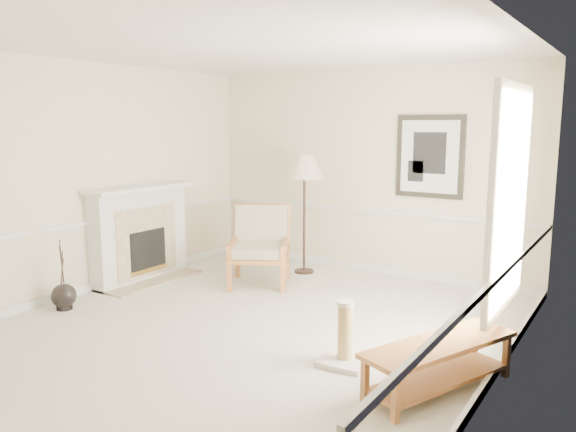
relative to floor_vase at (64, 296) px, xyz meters
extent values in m
plane|color=silver|center=(2.15, 0.77, -0.15)|extent=(5.50, 5.50, 0.00)
cube|color=beige|center=(2.15, 3.52, 1.30)|extent=(5.00, 0.04, 2.90)
cube|color=beige|center=(-0.35, 0.77, 1.30)|extent=(0.04, 5.50, 2.90)
cube|color=beige|center=(4.65, 0.77, 1.30)|extent=(0.04, 5.50, 2.90)
cube|color=white|center=(2.15, 0.77, 2.75)|extent=(5.00, 5.50, 0.04)
cube|color=white|center=(2.15, 3.50, -0.10)|extent=(4.95, 0.04, 0.10)
cube|color=white|center=(2.15, 3.50, 0.75)|extent=(4.95, 0.04, 0.05)
cube|color=white|center=(4.61, 1.17, 1.35)|extent=(0.03, 1.20, 1.80)
cube|color=white|center=(4.60, 1.17, 1.35)|extent=(0.05, 1.34, 1.94)
cube|color=black|center=(3.10, 3.49, 1.55)|extent=(0.92, 0.04, 1.10)
cube|color=white|center=(3.10, 3.46, 1.55)|extent=(0.78, 0.01, 0.96)
cube|color=black|center=(3.10, 3.46, 1.60)|extent=(0.45, 0.01, 0.55)
cube|color=white|center=(-0.21, 1.37, 0.47)|extent=(0.28, 1.50, 1.25)
cube|color=white|center=(-0.16, 1.37, 1.13)|extent=(0.46, 1.64, 0.06)
cube|color=#C6B28E|center=(-0.06, 1.37, 0.40)|extent=(0.02, 1.05, 0.95)
cube|color=black|center=(-0.05, 1.37, 0.27)|extent=(0.02, 0.62, 0.58)
cube|color=gold|center=(-0.05, 1.37, 0.01)|extent=(0.01, 0.66, 0.05)
cube|color=#C6B28E|center=(-0.05, 1.37, -0.14)|extent=(0.60, 1.50, 0.03)
sphere|color=black|center=(0.00, 0.00, 0.01)|extent=(0.29, 0.29, 0.29)
cylinder|color=black|center=(0.00, 0.00, -0.11)|extent=(0.18, 0.18, 0.08)
cylinder|color=black|center=(0.00, 0.00, 0.38)|extent=(0.09, 0.10, 0.45)
cylinder|color=black|center=(0.00, 0.00, 0.35)|extent=(0.11, 0.12, 0.37)
cylinder|color=black|center=(0.00, 0.00, 0.42)|extent=(0.05, 0.05, 0.53)
cube|color=#A66235|center=(1.17, 1.59, 0.06)|extent=(0.09, 0.09, 0.42)
cube|color=#A66235|center=(0.84, 2.20, 0.06)|extent=(0.09, 0.09, 0.42)
cube|color=#A66235|center=(1.78, 1.93, 0.06)|extent=(0.09, 0.09, 0.42)
cube|color=#A66235|center=(1.44, 2.54, 0.06)|extent=(0.09, 0.09, 0.42)
cube|color=#A66235|center=(1.31, 2.07, 0.24)|extent=(1.06, 1.06, 0.06)
cube|color=#A66235|center=(1.13, 2.38, 0.58)|extent=(0.77, 0.54, 0.61)
cube|color=#A66235|center=(1.01, 1.90, 0.43)|extent=(0.44, 0.71, 0.06)
cube|color=#A66235|center=(1.61, 2.23, 0.43)|extent=(0.44, 0.71, 0.06)
cube|color=silver|center=(1.31, 2.07, 0.34)|extent=(0.97, 0.97, 0.13)
cube|color=silver|center=(1.16, 2.32, 0.60)|extent=(0.73, 0.54, 0.55)
cylinder|color=black|center=(1.49, 2.92, -0.14)|extent=(0.28, 0.28, 0.03)
cylinder|color=black|center=(1.49, 2.92, 0.64)|extent=(0.04, 0.04, 1.54)
cone|color=#FBF0C9|center=(1.49, 2.92, 1.39)|extent=(0.67, 0.67, 0.34)
cube|color=#A66235|center=(4.30, 0.41, 0.24)|extent=(0.95, 1.49, 0.04)
cube|color=#A66235|center=(4.30, 0.41, -0.05)|extent=(0.85, 1.37, 0.03)
cube|color=#A66235|center=(3.90, -0.13, 0.03)|extent=(0.07, 0.07, 0.37)
cube|color=#A66235|center=(4.20, -0.26, 0.03)|extent=(0.07, 0.07, 0.37)
cube|color=#A66235|center=(4.40, 1.07, 0.03)|extent=(0.07, 0.07, 0.37)
cube|color=#A66235|center=(4.70, 0.95, 0.03)|extent=(0.07, 0.07, 0.37)
cube|color=white|center=(3.43, 0.44, -0.13)|extent=(0.44, 0.44, 0.05)
cylinder|color=tan|center=(3.43, 0.44, 0.15)|extent=(0.13, 0.13, 0.49)
cylinder|color=white|center=(3.43, 0.44, 0.41)|extent=(0.15, 0.15, 0.04)
camera|label=1|loc=(5.60, -3.84, 1.99)|focal=35.00mm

